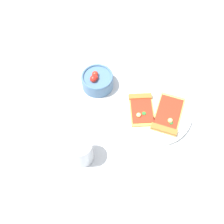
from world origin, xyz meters
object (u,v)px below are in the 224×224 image
plate (154,111)px  soda_glass (81,151)px  pizza_slice_near (168,116)px  salad_bowl (97,81)px  pizza_slice_far (141,108)px

plate → soda_glass: size_ratio=2.59×
pizza_slice_near → salad_bowl: 0.28m
pizza_slice_near → pizza_slice_far: same height
pizza_slice_far → salad_bowl: (-0.11, 0.15, 0.01)m
pizza_slice_near → soda_glass: 0.32m
salad_bowl → soda_glass: 0.28m
salad_bowl → soda_glass: soda_glass is taller
plate → soda_glass: soda_glass is taller
plate → salad_bowl: 0.23m
pizza_slice_far → soda_glass: bearing=-156.6°
soda_glass → salad_bowl: bearing=63.8°
pizza_slice_far → salad_bowl: size_ratio=1.23×
salad_bowl → plate: bearing=-47.7°
plate → pizza_slice_far: 0.05m
pizza_slice_far → soda_glass: size_ratio=1.40×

